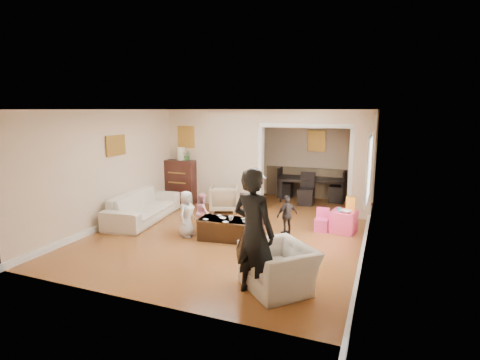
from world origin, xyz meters
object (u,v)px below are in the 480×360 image
at_px(coffee_cup, 231,218).
at_px(child_kneel_a, 187,214).
at_px(table_lamp, 181,154).
at_px(armchair_back, 224,198).
at_px(dresser, 182,181).
at_px(play_table, 344,222).
at_px(coffee_table, 227,229).
at_px(sofa, 143,206).
at_px(cyan_cup, 339,209).
at_px(child_toddler, 287,215).
at_px(child_kneel_b, 203,212).
at_px(armchair_front, 278,267).
at_px(adult_person, 254,232).
at_px(dining_table, 311,189).

height_order(coffee_cup, child_kneel_a, child_kneel_a).
bearing_deg(table_lamp, child_kneel_a, -57.82).
height_order(armchair_back, dresser, dresser).
relative_size(play_table, child_kneel_a, 0.51).
xyz_separation_m(dresser, coffee_table, (2.44, -2.37, -0.39)).
relative_size(sofa, cyan_cup, 28.53).
bearing_deg(coffee_table, armchair_back, 115.59).
bearing_deg(coffee_table, table_lamp, 135.78).
bearing_deg(play_table, child_toddler, -153.32).
height_order(sofa, child_kneel_b, child_kneel_b).
bearing_deg(armchair_front, play_table, 121.95).
xyz_separation_m(table_lamp, cyan_cup, (4.49, -1.12, -0.87)).
bearing_deg(child_kneel_a, dresser, 33.49).
distance_m(sofa, adult_person, 4.42).
bearing_deg(child_toddler, table_lamp, -73.64).
distance_m(dresser, play_table, 4.73).
distance_m(table_lamp, coffee_table, 3.60).
xyz_separation_m(armchair_front, child_kneel_a, (-2.40, 1.53, 0.15)).
xyz_separation_m(armchair_back, child_kneel_b, (0.23, -1.64, 0.09)).
bearing_deg(cyan_cup, child_kneel_a, -154.19).
bearing_deg(dining_table, cyan_cup, -80.95).
xyz_separation_m(table_lamp, child_kneel_a, (1.59, -2.52, -0.90)).
height_order(cyan_cup, child_toddler, child_toddler).
bearing_deg(coffee_cup, table_lamp, 136.33).
xyz_separation_m(dresser, adult_person, (3.69, -4.32, 0.32)).
height_order(play_table, child_kneel_b, child_kneel_b).
relative_size(sofa, dining_table, 1.20).
bearing_deg(sofa, dresser, -6.04).
bearing_deg(child_kneel_b, child_kneel_a, 132.87).
height_order(sofa, adult_person, adult_person).
xyz_separation_m(play_table, child_toddler, (-1.10, -0.55, 0.18)).
xyz_separation_m(play_table, dining_table, (-1.23, 2.66, 0.10)).
height_order(coffee_table, adult_person, adult_person).
relative_size(armchair_back, armchair_front, 0.72).
height_order(armchair_back, play_table, armchair_back).
xyz_separation_m(armchair_back, dresser, (-1.51, 0.43, 0.27)).
xyz_separation_m(armchair_back, dining_table, (1.85, 2.03, 0.00)).
bearing_deg(play_table, dresser, 166.90).
bearing_deg(armchair_front, child_toddler, 144.99).
distance_m(adult_person, child_kneel_b, 3.02).
xyz_separation_m(coffee_table, adult_person, (1.25, -1.95, 0.71)).
xyz_separation_m(armchair_front, cyan_cup, (0.51, 2.93, 0.18)).
height_order(sofa, child_toddler, child_toddler).
distance_m(table_lamp, child_toddler, 3.97).
xyz_separation_m(adult_person, child_kneel_a, (-2.10, 1.80, -0.44)).
bearing_deg(cyan_cup, child_toddler, -153.31).
bearing_deg(coffee_cup, child_kneel_b, 156.37).
xyz_separation_m(dining_table, child_toddler, (0.13, -3.22, 0.08)).
relative_size(dresser, coffee_table, 1.08).
bearing_deg(cyan_cup, sofa, -170.18).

